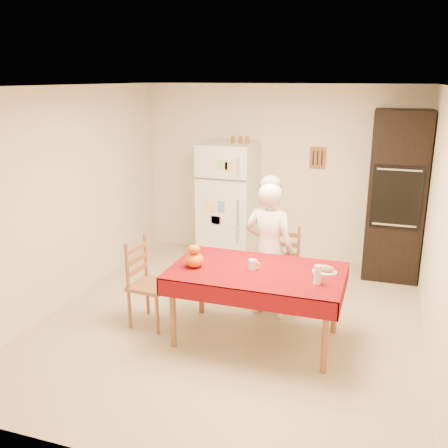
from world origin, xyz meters
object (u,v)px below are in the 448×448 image
at_px(refrigerator, 228,202).
at_px(pumpkin_lower, 194,260).
at_px(seated_woman, 269,250).
at_px(bread_plate, 325,272).
at_px(oven_cabinet, 396,196).
at_px(dining_table, 257,276).
at_px(coffee_mug, 252,265).
at_px(chair_left, 146,280).
at_px(wine_glass, 317,274).
at_px(chair_far, 281,265).

xyz_separation_m(refrigerator, pumpkin_lower, (0.40, -2.31, -0.02)).
xyz_separation_m(seated_woman, bread_plate, (0.67, -0.48, 0.00)).
bearing_deg(oven_cabinet, dining_table, -119.53).
height_order(oven_cabinet, coffee_mug, oven_cabinet).
height_order(refrigerator, seated_woman, refrigerator).
distance_m(chair_left, wine_glass, 1.86).
height_order(seated_woman, coffee_mug, seated_woman).
bearing_deg(coffee_mug, bread_plate, 10.53).
distance_m(refrigerator, chair_far, 1.74).
xyz_separation_m(refrigerator, chair_left, (-0.20, -2.22, -0.34)).
bearing_deg(dining_table, oven_cabinet, 60.47).
relative_size(oven_cabinet, seated_woman, 1.43).
relative_size(coffee_mug, pumpkin_lower, 0.53).
height_order(refrigerator, dining_table, refrigerator).
relative_size(chair_far, coffee_mug, 9.50).
relative_size(oven_cabinet, wine_glass, 12.50).
distance_m(seated_woman, pumpkin_lower, 0.93).
height_order(refrigerator, chair_left, refrigerator).
distance_m(pumpkin_lower, wine_glass, 1.22).
relative_size(seated_woman, bread_plate, 6.39).
bearing_deg(oven_cabinet, bread_plate, -106.54).
height_order(oven_cabinet, wine_glass, oven_cabinet).
relative_size(pumpkin_lower, bread_plate, 0.79).
distance_m(oven_cabinet, chair_far, 1.92).
distance_m(refrigerator, pumpkin_lower, 2.35).
bearing_deg(coffee_mug, seated_woman, 87.84).
distance_m(refrigerator, dining_table, 2.42).
height_order(refrigerator, oven_cabinet, oven_cabinet).
xyz_separation_m(oven_cabinet, bread_plate, (-0.63, -2.11, -0.33)).
bearing_deg(pumpkin_lower, bread_plate, 11.02).
height_order(oven_cabinet, pumpkin_lower, oven_cabinet).
bearing_deg(chair_left, bread_plate, -80.24).
xyz_separation_m(coffee_mug, pumpkin_lower, (-0.57, -0.12, 0.02)).
relative_size(oven_cabinet, chair_far, 2.32).
xyz_separation_m(dining_table, chair_far, (0.06, 0.87, -0.18)).
height_order(chair_left, pumpkin_lower, chair_left).
bearing_deg(seated_woman, chair_far, -101.83).
bearing_deg(coffee_mug, wine_glass, -13.02).
bearing_deg(seated_woman, oven_cabinet, -122.21).
distance_m(pumpkin_lower, bread_plate, 1.28).
xyz_separation_m(pumpkin_lower, bread_plate, (1.26, 0.24, -0.06)).
xyz_separation_m(seated_woman, pumpkin_lower, (-0.59, -0.72, 0.07)).
height_order(chair_far, seated_woman, seated_woman).
height_order(refrigerator, bread_plate, refrigerator).
xyz_separation_m(dining_table, coffee_mug, (-0.05, 0.00, 0.12)).
bearing_deg(wine_glass, bread_plate, 83.35).
relative_size(seated_woman, pumpkin_lower, 8.10).
height_order(refrigerator, coffee_mug, refrigerator).
relative_size(chair_far, bread_plate, 3.96).
xyz_separation_m(seated_woman, wine_glass, (0.63, -0.76, 0.08)).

